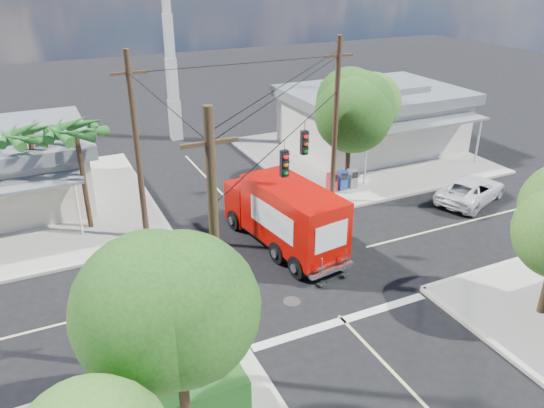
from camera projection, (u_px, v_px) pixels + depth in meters
ground at (291, 266)px, 23.49m from camera, size 120.00×120.00×0.00m
sidewalk_ne at (360, 155)px, 36.60m from camera, size 14.12×14.12×0.14m
sidewalk_nw at (16, 214)px, 28.18m from camera, size 14.12×14.12×0.14m
road_markings at (307, 283)px, 22.28m from camera, size 32.00×32.00×0.01m
building_ne at (372, 117)px, 37.18m from camera, size 11.80×10.20×4.50m
radio_tower at (171, 63)px, 37.74m from camera, size 0.80×0.80×17.00m
tree_sw_front at (179, 326)px, 12.77m from camera, size 3.88×3.78×6.03m
tree_ne_front at (352, 108)px, 29.83m from camera, size 4.21×4.14×6.66m
tree_ne_back at (367, 104)px, 32.88m from camera, size 3.77×3.66×5.82m
palm_nw_front at (76, 133)px, 24.63m from camera, size 3.01×3.08×5.59m
palm_nw_back at (29, 137)px, 25.24m from camera, size 3.01×3.08×5.19m
utility_poles at (242, 161)px, 22.23m from camera, size 12.00×10.68×9.00m
picket_fence at (143, 396)px, 15.59m from camera, size 5.94×0.06×1.00m
vending_boxes at (342, 180)px, 30.81m from camera, size 1.90×0.50×1.10m
delivery_truck at (284, 215)px, 24.42m from camera, size 3.31×7.73×3.25m
parked_car at (471, 190)px, 29.50m from camera, size 5.45×3.90×1.38m
pedestrian at (209, 381)px, 15.71m from camera, size 0.73×0.73×1.71m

